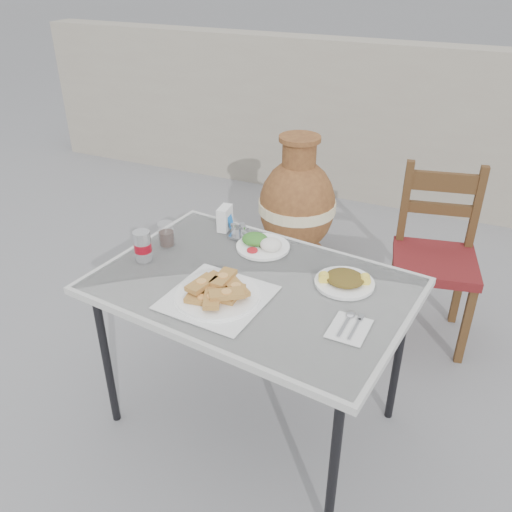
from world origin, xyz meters
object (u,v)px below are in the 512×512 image
at_px(cafe_table, 252,293).
at_px(cola_glass, 167,235).
at_px(pide_plate, 217,290).
at_px(condiment_caddy, 240,233).
at_px(salad_chopped_plate, 345,280).
at_px(soda_can, 143,246).
at_px(salad_rice_plate, 262,244).
at_px(chair, 435,256).
at_px(napkin_holder, 225,218).
at_px(terracotta_urn, 297,207).

height_order(cafe_table, cola_glass, cola_glass).
height_order(pide_plate, condiment_caddy, pide_plate).
bearing_deg(salad_chopped_plate, soda_can, -168.78).
height_order(salad_rice_plate, chair, chair).
xyz_separation_m(pide_plate, condiment_caddy, (-0.13, 0.45, -0.01)).
bearing_deg(cafe_table, soda_can, -176.45).
relative_size(salad_rice_plate, chair, 0.25).
distance_m(napkin_holder, chair, 1.08).
bearing_deg(soda_can, cafe_table, 3.55).
height_order(salad_rice_plate, terracotta_urn, terracotta_urn).
bearing_deg(pide_plate, chair, 59.31).
bearing_deg(napkin_holder, pide_plate, -71.36).
bearing_deg(condiment_caddy, salad_chopped_plate, -18.63).
xyz_separation_m(soda_can, condiment_caddy, (0.27, 0.33, -0.04)).
bearing_deg(cola_glass, pide_plate, -34.91).
bearing_deg(chair, pide_plate, -132.40).
height_order(cafe_table, pide_plate, pide_plate).
height_order(cafe_table, condiment_caddy, condiment_caddy).
distance_m(salad_rice_plate, napkin_holder, 0.24).
bearing_deg(terracotta_urn, chair, -25.27).
bearing_deg(salad_rice_plate, condiment_caddy, 159.76).
xyz_separation_m(salad_rice_plate, condiment_caddy, (-0.13, 0.05, 0.00)).
bearing_deg(napkin_holder, salad_rice_plate, -27.68).
height_order(chair, terracotta_urn, chair).
relative_size(pide_plate, condiment_caddy, 3.93).
bearing_deg(pide_plate, napkin_holder, 114.18).
distance_m(cafe_table, pide_plate, 0.18).
bearing_deg(soda_can, pide_plate, -16.69).
height_order(napkin_holder, terracotta_urn, terracotta_urn).
bearing_deg(salad_rice_plate, napkin_holder, 157.86).
relative_size(salad_chopped_plate, terracotta_urn, 0.27).
height_order(condiment_caddy, terracotta_urn, terracotta_urn).
distance_m(pide_plate, cola_glass, 0.46).
distance_m(pide_plate, chair, 1.28).
height_order(salad_chopped_plate, chair, chair).
bearing_deg(cola_glass, salad_chopped_plate, 0.70).
bearing_deg(salad_rice_plate, cafe_table, -74.39).
bearing_deg(cafe_table, terracotta_urn, 103.11).
relative_size(cafe_table, salad_rice_plate, 5.59).
bearing_deg(salad_rice_plate, terracotta_urn, 102.52).
height_order(pide_plate, soda_can, soda_can).
bearing_deg(pide_plate, cafe_table, 64.42).
bearing_deg(chair, cafe_table, -133.16).
distance_m(condiment_caddy, chair, 1.02).
bearing_deg(pide_plate, terracotta_urn, 99.24).
relative_size(salad_rice_plate, salad_chopped_plate, 1.00).
bearing_deg(salad_rice_plate, salad_chopped_plate, -18.10).
bearing_deg(pide_plate, soda_can, 163.31).
height_order(pide_plate, salad_chopped_plate, pide_plate).
distance_m(cafe_table, napkin_holder, 0.46).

